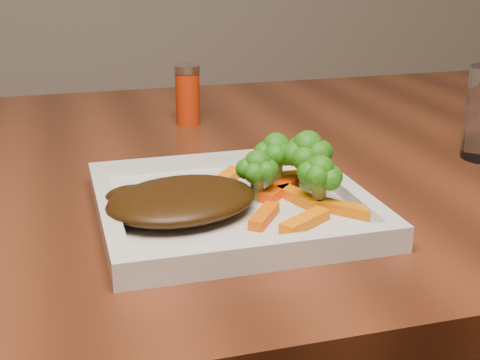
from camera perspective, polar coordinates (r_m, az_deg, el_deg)
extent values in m
cube|color=silver|center=(0.70, -0.79, -2.48)|extent=(0.27, 0.27, 0.01)
ellipsoid|color=#382008|center=(0.66, -5.00, -1.70)|extent=(0.18, 0.15, 0.03)
cube|color=orange|center=(0.64, 5.57, -3.52)|extent=(0.06, 0.05, 0.01)
cube|color=#CF6503|center=(0.67, 8.98, -2.44)|extent=(0.05, 0.05, 0.01)
cube|color=#EE5603|center=(0.65, 2.07, -3.08)|extent=(0.04, 0.05, 0.01)
cube|color=orange|center=(0.76, 5.38, 0.37)|extent=(0.06, 0.02, 0.01)
cube|color=orange|center=(0.75, -1.16, 0.18)|extent=(0.05, 0.06, 0.01)
cube|color=orange|center=(0.70, 5.11, -1.47)|extent=(0.04, 0.06, 0.01)
cube|color=#FF4404|center=(0.72, 3.33, -0.80)|extent=(0.06, 0.06, 0.01)
cylinder|color=#AD2A09|center=(1.04, -4.48, 7.26)|extent=(0.04, 0.04, 0.09)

